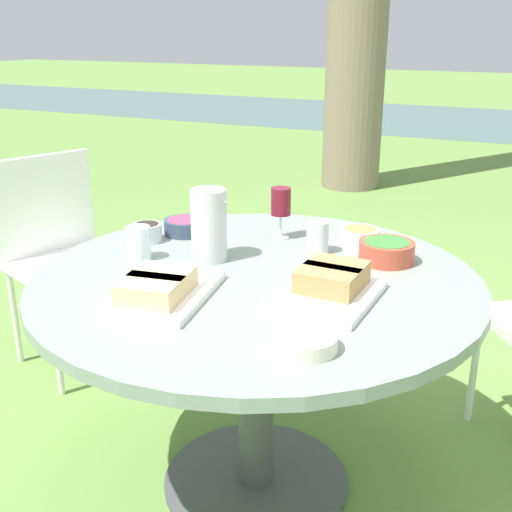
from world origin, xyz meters
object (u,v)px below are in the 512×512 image
Objects in this scene: chair_near_left at (61,245)px; water_pitcher at (209,225)px; dining_table at (256,313)px; wine_glass at (281,203)px.

chair_near_left is 1.04m from water_pitcher.
water_pitcher is (-0.19, 0.06, 0.23)m from dining_table.
chair_near_left is (-1.11, 0.42, -0.08)m from dining_table.
dining_table is at bearing -20.64° from chair_near_left.
chair_near_left is at bearing 158.92° from water_pitcher.
dining_table is 0.30m from water_pitcher.
chair_near_left is at bearing 159.36° from dining_table.
chair_near_left is 1.09m from wine_glass.
water_pitcher is at bearing -111.90° from wine_glass.
dining_table is at bearing -78.20° from wine_glass.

